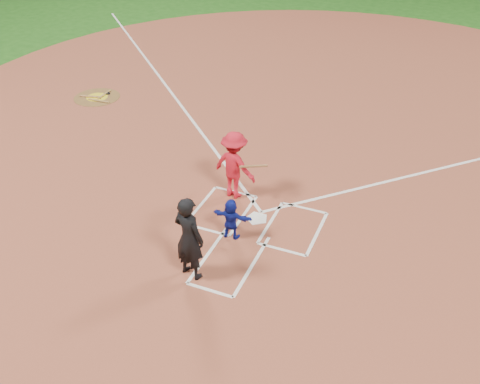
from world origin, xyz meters
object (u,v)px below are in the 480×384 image
at_px(on_deck_circle, 97,97).
at_px(catcher, 231,219).
at_px(batter_at_plate, 234,165).
at_px(home_plate, 257,218).
at_px(umpire, 189,238).

relative_size(on_deck_circle, catcher, 1.60).
xyz_separation_m(catcher, batter_at_plate, (-0.63, 1.69, 0.41)).
bearing_deg(catcher, batter_at_plate, -71.14).
bearing_deg(batter_at_plate, catcher, -69.37).
xyz_separation_m(home_plate, batter_at_plate, (-0.95, 0.77, 0.94)).
xyz_separation_m(catcher, umpire, (-0.29, -1.57, 0.49)).
bearing_deg(home_plate, on_deck_circle, -29.90).
relative_size(home_plate, umpire, 0.29).
relative_size(home_plate, catcher, 0.56).
relative_size(catcher, umpire, 0.52).
xyz_separation_m(on_deck_circle, batter_at_plate, (7.30, -3.98, 0.94)).
bearing_deg(catcher, home_plate, -110.65).
xyz_separation_m(on_deck_circle, umpire, (7.65, -7.23, 1.01)).
distance_m(umpire, batter_at_plate, 3.27).
bearing_deg(batter_at_plate, home_plate, -38.93).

